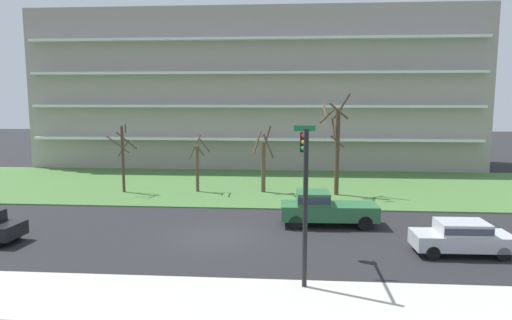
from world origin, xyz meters
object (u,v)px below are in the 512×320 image
object	(u,v)px
pickup_green_center_left	(324,208)
sedan_silver_center_right	(462,236)
tree_far_left	(123,156)
tree_right	(336,144)
tree_center	(264,162)
traffic_signal_mast	(305,175)
tree_left	(198,164)

from	to	relation	value
pickup_green_center_left	sedan_silver_center_right	size ratio (longest dim) A/B	1.23
pickup_green_center_left	sedan_silver_center_right	distance (m)	7.47
tree_far_left	tree_right	distance (m)	15.98
tree_far_left	tree_center	world-z (taller)	tree_far_left
sedan_silver_center_right	pickup_green_center_left	bearing A→B (deg)	141.51
tree_far_left	traffic_signal_mast	world-z (taller)	traffic_signal_mast
sedan_silver_center_right	tree_left	bearing A→B (deg)	137.33
tree_far_left	pickup_green_center_left	bearing A→B (deg)	-28.40
tree_right	sedan_silver_center_right	world-z (taller)	tree_right
sedan_silver_center_right	tree_far_left	bearing A→B (deg)	147.41
tree_right	sedan_silver_center_right	size ratio (longest dim) A/B	1.70
pickup_green_center_left	traffic_signal_mast	distance (m)	8.22
tree_far_left	traffic_signal_mast	bearing A→B (deg)	-49.29
tree_left	sedan_silver_center_right	distance (m)	19.94
tree_right	traffic_signal_mast	world-z (taller)	tree_right
tree_far_left	sedan_silver_center_right	distance (m)	24.07
pickup_green_center_left	traffic_signal_mast	world-z (taller)	traffic_signal_mast
tree_far_left	tree_center	distance (m)	10.63
pickup_green_center_left	sedan_silver_center_right	world-z (taller)	pickup_green_center_left
tree_center	sedan_silver_center_right	world-z (taller)	tree_center
tree_far_left	pickup_green_center_left	xyz separation A→B (m)	(14.58, -7.89, -1.82)
pickup_green_center_left	traffic_signal_mast	size ratio (longest dim) A/B	0.90
tree_right	sedan_silver_center_right	distance (m)	13.84
tree_far_left	traffic_signal_mast	size ratio (longest dim) A/B	0.87
tree_center	pickup_green_center_left	size ratio (longest dim) A/B	0.95
tree_left	traffic_signal_mast	size ratio (longest dim) A/B	0.72
tree_left	pickup_green_center_left	xyz separation A→B (m)	(9.02, -8.60, -1.16)
tree_left	tree_center	size ratio (longest dim) A/B	0.85
pickup_green_center_left	traffic_signal_mast	xyz separation A→B (m)	(-1.37, -7.47, 3.14)
tree_center	tree_right	bearing A→B (deg)	-6.29
traffic_signal_mast	sedan_silver_center_right	bearing A→B (deg)	22.10
tree_left	traffic_signal_mast	distance (m)	17.91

